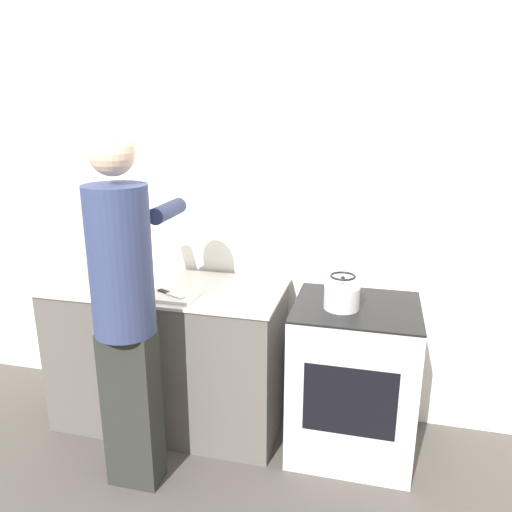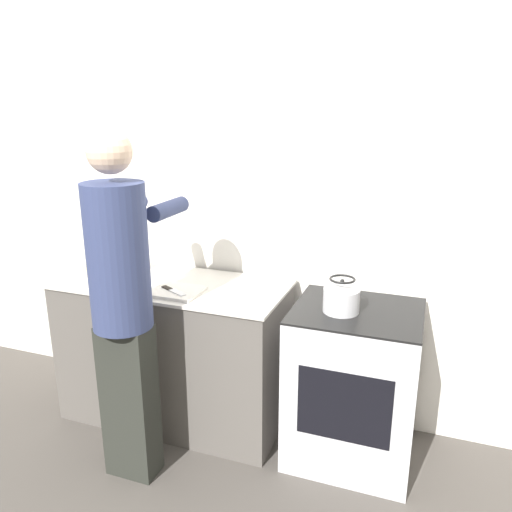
{
  "view_description": "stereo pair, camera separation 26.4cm",
  "coord_description": "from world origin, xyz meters",
  "px_view_note": "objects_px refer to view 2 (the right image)",
  "views": [
    {
      "loc": [
        0.8,
        -2.25,
        1.91
      ],
      "look_at": [
        0.19,
        0.21,
        1.15
      ],
      "focal_mm": 35.0,
      "sensor_mm": 36.0,
      "label": 1
    },
    {
      "loc": [
        1.05,
        -2.17,
        1.91
      ],
      "look_at": [
        0.19,
        0.21,
        1.15
      ],
      "focal_mm": 35.0,
      "sensor_mm": 36.0,
      "label": 2
    }
  ],
  "objects_px": {
    "kettle": "(341,298)",
    "bowl_prep": "(97,268)",
    "oven": "(353,384)",
    "knife": "(173,290)",
    "cutting_board": "(168,290)",
    "canister_jar": "(124,261)",
    "person": "(123,298)"
  },
  "relations": [
    {
      "from": "person",
      "to": "knife",
      "type": "relative_size",
      "value": 9.53
    },
    {
      "from": "cutting_board",
      "to": "canister_jar",
      "type": "height_order",
      "value": "canister_jar"
    },
    {
      "from": "knife",
      "to": "bowl_prep",
      "type": "relative_size",
      "value": 1.05
    },
    {
      "from": "kettle",
      "to": "bowl_prep",
      "type": "bearing_deg",
      "value": 177.92
    },
    {
      "from": "canister_jar",
      "to": "kettle",
      "type": "bearing_deg",
      "value": -3.53
    },
    {
      "from": "canister_jar",
      "to": "knife",
      "type": "bearing_deg",
      "value": -23.34
    },
    {
      "from": "cutting_board",
      "to": "kettle",
      "type": "relative_size",
      "value": 2.06
    },
    {
      "from": "bowl_prep",
      "to": "oven",
      "type": "bearing_deg",
      "value": -0.17
    },
    {
      "from": "oven",
      "to": "bowl_prep",
      "type": "relative_size",
      "value": 4.87
    },
    {
      "from": "person",
      "to": "cutting_board",
      "type": "xyz_separation_m",
      "value": [
        0.02,
        0.4,
        -0.1
      ]
    },
    {
      "from": "bowl_prep",
      "to": "canister_jar",
      "type": "xyz_separation_m",
      "value": [
        0.18,
        0.03,
        0.06
      ]
    },
    {
      "from": "cutting_board",
      "to": "kettle",
      "type": "bearing_deg",
      "value": 5.08
    },
    {
      "from": "kettle",
      "to": "bowl_prep",
      "type": "height_order",
      "value": "kettle"
    },
    {
      "from": "person",
      "to": "canister_jar",
      "type": "distance_m",
      "value": 0.68
    },
    {
      "from": "knife",
      "to": "cutting_board",
      "type": "bearing_deg",
      "value": 179.28
    },
    {
      "from": "knife",
      "to": "canister_jar",
      "type": "height_order",
      "value": "canister_jar"
    },
    {
      "from": "kettle",
      "to": "bowl_prep",
      "type": "relative_size",
      "value": 1.04
    },
    {
      "from": "knife",
      "to": "canister_jar",
      "type": "distance_m",
      "value": 0.49
    },
    {
      "from": "person",
      "to": "kettle",
      "type": "bearing_deg",
      "value": 25.76
    },
    {
      "from": "knife",
      "to": "kettle",
      "type": "xyz_separation_m",
      "value": [
        0.93,
        0.11,
        0.04
      ]
    },
    {
      "from": "canister_jar",
      "to": "bowl_prep",
      "type": "bearing_deg",
      "value": -171.18
    },
    {
      "from": "bowl_prep",
      "to": "person",
      "type": "bearing_deg",
      "value": -43.71
    },
    {
      "from": "knife",
      "to": "bowl_prep",
      "type": "xyz_separation_m",
      "value": [
        -0.63,
        0.17,
        0.01
      ]
    },
    {
      "from": "oven",
      "to": "cutting_board",
      "type": "xyz_separation_m",
      "value": [
        -1.05,
        -0.14,
        0.47
      ]
    },
    {
      "from": "cutting_board",
      "to": "knife",
      "type": "height_order",
      "value": "knife"
    },
    {
      "from": "oven",
      "to": "knife",
      "type": "height_order",
      "value": "knife"
    },
    {
      "from": "oven",
      "to": "canister_jar",
      "type": "relative_size",
      "value": 4.85
    },
    {
      "from": "cutting_board",
      "to": "bowl_prep",
      "type": "relative_size",
      "value": 2.13
    },
    {
      "from": "oven",
      "to": "knife",
      "type": "xyz_separation_m",
      "value": [
        -1.01,
        -0.16,
        0.48
      ]
    },
    {
      "from": "oven",
      "to": "bowl_prep",
      "type": "distance_m",
      "value": 1.71
    },
    {
      "from": "person",
      "to": "knife",
      "type": "xyz_separation_m",
      "value": [
        0.07,
        0.37,
        -0.09
      ]
    },
    {
      "from": "cutting_board",
      "to": "canister_jar",
      "type": "distance_m",
      "value": 0.45
    }
  ]
}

